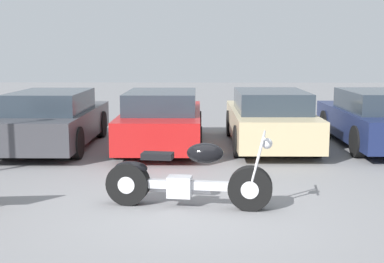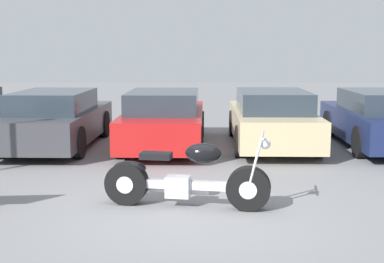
# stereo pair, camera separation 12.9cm
# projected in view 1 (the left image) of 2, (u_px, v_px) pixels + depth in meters

# --- Properties ---
(ground_plane) EXTENTS (60.00, 60.00, 0.00)m
(ground_plane) POSITION_uv_depth(u_px,v_px,m) (192.00, 212.00, 7.36)
(ground_plane) COLOR slate
(motorcycle) EXTENTS (2.38, 0.79, 1.09)m
(motorcycle) POSITION_uv_depth(u_px,v_px,m) (186.00, 178.00, 7.56)
(motorcycle) COLOR black
(motorcycle) RESTS_ON ground_plane
(parked_car_dark_grey) EXTENTS (1.81, 4.51, 1.31)m
(parked_car_dark_grey) POSITION_uv_depth(u_px,v_px,m) (54.00, 120.00, 12.22)
(parked_car_dark_grey) COLOR #3D3D42
(parked_car_dark_grey) RESTS_ON ground_plane
(parked_car_red) EXTENTS (1.81, 4.51, 1.31)m
(parked_car_red) POSITION_uv_depth(u_px,v_px,m) (162.00, 120.00, 12.24)
(parked_car_red) COLOR red
(parked_car_red) RESTS_ON ground_plane
(parked_car_champagne) EXTENTS (1.81, 4.51, 1.31)m
(parked_car_champagne) POSITION_uv_depth(u_px,v_px,m) (269.00, 119.00, 12.39)
(parked_car_champagne) COLOR #C6B284
(parked_car_champagne) RESTS_ON ground_plane
(parked_car_navy) EXTENTS (1.81, 4.51, 1.31)m
(parked_car_navy) POSITION_uv_depth(u_px,v_px,m) (376.00, 119.00, 12.36)
(parked_car_navy) COLOR #19234C
(parked_car_navy) RESTS_ON ground_plane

